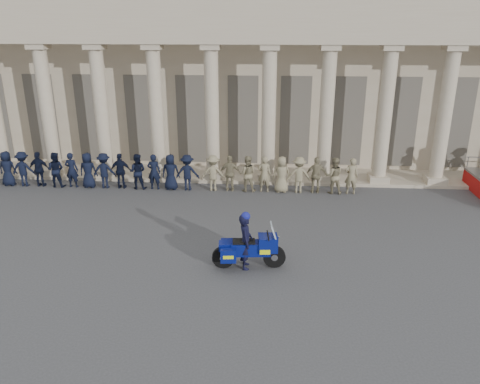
# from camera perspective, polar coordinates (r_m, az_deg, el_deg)

# --- Properties ---
(ground) EXTENTS (90.00, 90.00, 0.00)m
(ground) POSITION_cam_1_polar(r_m,az_deg,el_deg) (15.15, -2.15, -8.30)
(ground) COLOR #3B3B3D
(ground) RESTS_ON ground
(building) EXTENTS (40.00, 12.50, 9.00)m
(building) POSITION_cam_1_polar(r_m,az_deg,el_deg) (28.17, 1.03, 14.55)
(building) COLOR tan
(building) RESTS_ON ground
(officer_rank) EXTENTS (17.08, 0.62, 1.64)m
(officer_rank) POSITION_cam_1_polar(r_m,az_deg,el_deg) (21.39, -8.94, 2.43)
(officer_rank) COLOR black
(officer_rank) RESTS_ON ground
(motorcycle) EXTENTS (2.28, 0.95, 1.46)m
(motorcycle) POSITION_cam_1_polar(r_m,az_deg,el_deg) (14.46, 1.17, -6.93)
(motorcycle) COLOR black
(motorcycle) RESTS_ON ground
(rider) EXTENTS (0.48, 0.68, 1.85)m
(rider) POSITION_cam_1_polar(r_m,az_deg,el_deg) (14.32, 0.68, -5.91)
(rider) COLOR black
(rider) RESTS_ON ground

